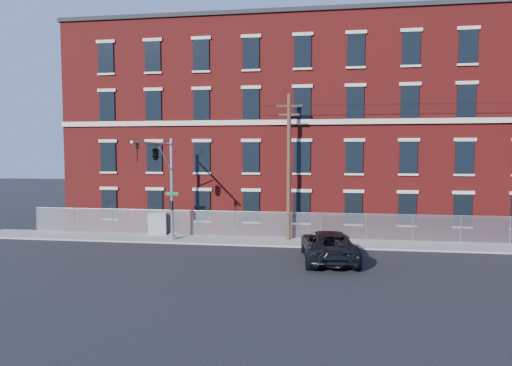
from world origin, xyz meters
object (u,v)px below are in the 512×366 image
Objects in this scene: utility_pole_near at (289,164)px; utility_cabinet at (158,224)px; pickup_truck at (328,245)px; traffic_signal_mast at (159,164)px.

utility_pole_near is 10.60m from utility_cabinet.
pickup_truck is (2.63, -5.17, -4.47)m from utility_pole_near.
traffic_signal_mast is 6.10m from utility_cabinet.
traffic_signal_mast reaches higher than pickup_truck.
pickup_truck is 3.85× the size of utility_cabinet.
utility_cabinet is (-12.27, 5.57, 0.06)m from pickup_truck.
utility_pole_near is at bearing 23.14° from traffic_signal_mast.
utility_cabinet is at bearing 113.17° from traffic_signal_mast.
traffic_signal_mast is at bearing -77.51° from utility_cabinet.
pickup_truck is at bearing -9.37° from traffic_signal_mast.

